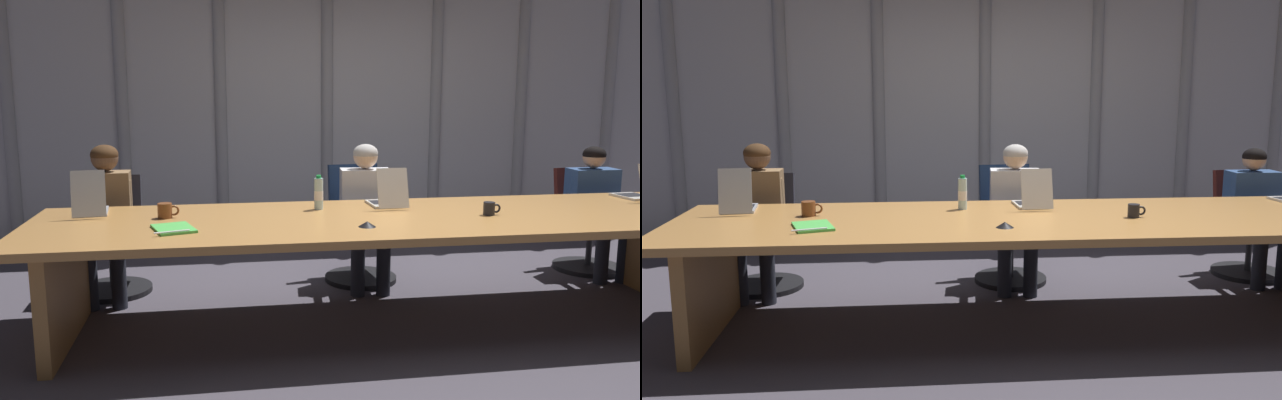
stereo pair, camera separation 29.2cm
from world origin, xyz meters
TOP-DOWN VIEW (x-y plane):
  - ground_plane at (0.00, 0.00)m, footprint 14.73×14.73m
  - conference_table at (0.00, 0.00)m, footprint 4.80×1.32m
  - curtain_backdrop at (-0.00, 2.46)m, footprint 7.36×0.17m
  - laptop_left_end at (-2.03, 0.37)m, footprint 0.26×0.42m
  - laptop_left_mid at (0.03, 0.35)m, footprint 0.24×0.39m
  - laptop_center at (2.05, 0.35)m, footprint 0.25×0.40m
  - office_chair_left_end at (-2.02, 1.04)m, footprint 0.60×0.60m
  - office_chair_left_mid at (-0.02, 1.04)m, footprint 0.60×0.60m
  - office_chair_center at (2.06, 1.04)m, footprint 0.60×0.60m
  - person_left_end at (-2.03, 0.89)m, footprint 0.38×0.56m
  - person_left_mid at (0.00, 0.89)m, footprint 0.45×0.57m
  - person_center at (2.04, 0.88)m, footprint 0.42×0.55m
  - water_bottle_primary at (-0.48, 0.32)m, footprint 0.06×0.06m
  - coffee_mug_near at (0.63, -0.07)m, footprint 0.12×0.08m
  - coffee_mug_far at (-1.52, 0.17)m, footprint 0.14×0.09m
  - conference_mic_left_side at (-0.27, -0.30)m, footprint 0.11×0.11m
  - spiral_notepad at (-1.45, -0.21)m, footprint 0.30×0.36m

SIDE VIEW (x-z plane):
  - ground_plane at x=0.00m, z-range 0.00..0.00m
  - office_chair_center at x=2.06m, z-range -0.12..0.78m
  - office_chair_left_end at x=-2.02m, z-range -0.12..0.79m
  - office_chair_left_mid at x=-0.02m, z-range -0.13..0.83m
  - conference_table at x=0.00m, z-range 0.25..0.99m
  - person_center at x=2.04m, z-range 0.07..1.18m
  - person_left_mid at x=0.00m, z-range 0.08..1.23m
  - person_left_end at x=-2.03m, z-range 0.08..1.25m
  - spiral_notepad at x=-1.45m, z-range 0.74..0.77m
  - conference_mic_left_side at x=-0.27m, z-range 0.75..0.78m
  - coffee_mug_near at x=0.63m, z-range 0.75..0.84m
  - coffee_mug_far at x=-1.52m, z-range 0.75..0.85m
  - laptop_center at x=2.05m, z-range 0.66..0.95m
  - laptop_left_mid at x=0.03m, z-range 0.66..0.95m
  - laptop_left_end at x=-2.03m, z-range 0.65..0.97m
  - water_bottle_primary at x=-0.48m, z-range 0.74..0.98m
  - curtain_backdrop at x=0.00m, z-range 0.00..2.77m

